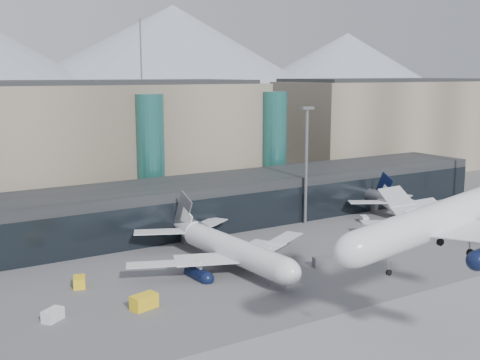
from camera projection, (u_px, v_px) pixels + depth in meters
The scene contains 15 objects.
ground at pixel (353, 331), 76.92m from camera, with size 900.00×900.00×0.00m, color #515154.
concourse at pixel (162, 209), 124.19m from camera, with size 170.00×27.00×10.00m.
terminal_main at pixel (0, 150), 136.21m from camera, with size 130.00×30.00×31.00m.
terminal_east at pixel (382, 126), 199.01m from camera, with size 70.00×30.00×31.00m.
teal_towers at pixel (64, 162), 128.36m from camera, with size 116.40×19.40×46.00m.
lightmast_mid at pixel (306, 159), 130.14m from camera, with size 3.00×1.20×25.60m.
hero_jet at pixel (468, 202), 69.50m from camera, with size 35.07×34.97×11.37m.
jet_parked_mid at pixel (222, 239), 103.12m from camera, with size 37.81×37.00×12.19m.
jet_parked_right at pixel (423, 207), 129.35m from camera, with size 35.26×34.37×11.36m.
veh_a at pixel (53, 315), 80.12m from camera, with size 2.89×1.63×1.63m, color silver.
veh_b at pixel (79, 282), 92.76m from camera, with size 2.88×1.77×1.66m, color yellow.
veh_c at pixel (322, 262), 102.47m from camera, with size 3.12×1.65×1.73m, color #505156.
veh_d at pixel (364, 219), 133.29m from camera, with size 2.54×1.36×1.45m, color silver.
veh_e at pixel (424, 218), 133.76m from camera, with size 3.03×1.72×1.72m, color yellow.
veh_h at pixel (144, 302), 84.21m from camera, with size 3.74×1.97×2.07m, color yellow.
Camera 1 is at (-50.71, -53.60, 32.53)m, focal length 45.00 mm.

